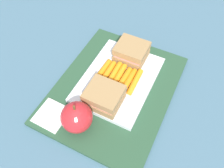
{
  "coord_description": "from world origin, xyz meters",
  "views": [
    {
      "loc": [
        0.3,
        0.14,
        0.49
      ],
      "look_at": [
        0.01,
        0.0,
        0.04
      ],
      "focal_mm": 37.19,
      "sensor_mm": 36.0,
      "label": 1
    }
  ],
  "objects_px": {
    "sandwich_half_right": "(104,96)",
    "paper_napkin": "(52,115)",
    "apple": "(77,117)",
    "carrot_sticks_bundle": "(119,76)",
    "sandwich_half_left": "(132,52)",
    "food_tray": "(119,79)"
  },
  "relations": [
    {
      "from": "sandwich_half_right",
      "to": "sandwich_half_left",
      "type": "bearing_deg",
      "value": 180.0
    },
    {
      "from": "sandwich_half_left",
      "to": "paper_napkin",
      "type": "xyz_separation_m",
      "value": [
        0.24,
        -0.1,
        -0.03
      ]
    },
    {
      "from": "apple",
      "to": "sandwich_half_left",
      "type": "bearing_deg",
      "value": 173.13
    },
    {
      "from": "sandwich_half_left",
      "to": "carrot_sticks_bundle",
      "type": "relative_size",
      "value": 0.78
    },
    {
      "from": "sandwich_half_left",
      "to": "paper_napkin",
      "type": "relative_size",
      "value": 1.14
    },
    {
      "from": "apple",
      "to": "paper_napkin",
      "type": "distance_m",
      "value": 0.08
    },
    {
      "from": "apple",
      "to": "sandwich_half_right",
      "type": "bearing_deg",
      "value": 159.49
    },
    {
      "from": "sandwich_half_left",
      "to": "sandwich_half_right",
      "type": "xyz_separation_m",
      "value": [
        0.16,
        0.0,
        0.0
      ]
    },
    {
      "from": "sandwich_half_right",
      "to": "apple",
      "type": "height_order",
      "value": "apple"
    },
    {
      "from": "food_tray",
      "to": "carrot_sticks_bundle",
      "type": "xyz_separation_m",
      "value": [
        0.0,
        -0.0,
        0.01
      ]
    },
    {
      "from": "carrot_sticks_bundle",
      "to": "apple",
      "type": "relative_size",
      "value": 1.27
    },
    {
      "from": "food_tray",
      "to": "sandwich_half_left",
      "type": "relative_size",
      "value": 2.88
    },
    {
      "from": "paper_napkin",
      "to": "sandwich_half_right",
      "type": "bearing_deg",
      "value": 130.69
    },
    {
      "from": "sandwich_half_left",
      "to": "apple",
      "type": "xyz_separation_m",
      "value": [
        0.23,
        -0.03,
        0.0
      ]
    },
    {
      "from": "paper_napkin",
      "to": "sandwich_half_left",
      "type": "bearing_deg",
      "value": 158.17
    },
    {
      "from": "sandwich_half_right",
      "to": "paper_napkin",
      "type": "relative_size",
      "value": 1.14
    },
    {
      "from": "food_tray",
      "to": "sandwich_half_right",
      "type": "relative_size",
      "value": 2.88
    },
    {
      "from": "food_tray",
      "to": "sandwich_half_left",
      "type": "bearing_deg",
      "value": 180.0
    },
    {
      "from": "apple",
      "to": "paper_napkin",
      "type": "bearing_deg",
      "value": -83.29
    },
    {
      "from": "food_tray",
      "to": "paper_napkin",
      "type": "bearing_deg",
      "value": -30.79
    },
    {
      "from": "carrot_sticks_bundle",
      "to": "apple",
      "type": "distance_m",
      "value": 0.16
    },
    {
      "from": "sandwich_half_right",
      "to": "paper_napkin",
      "type": "bearing_deg",
      "value": -49.31
    }
  ]
}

